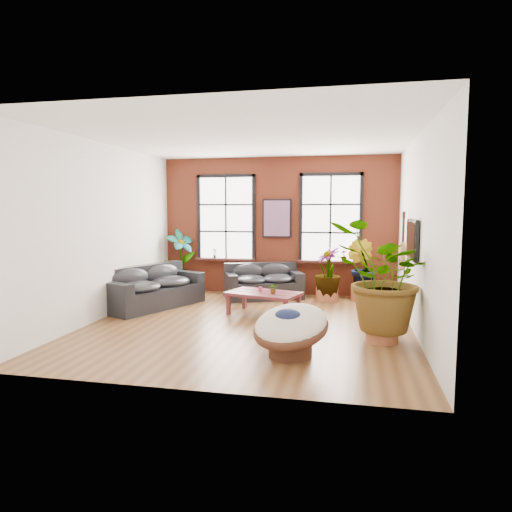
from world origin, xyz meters
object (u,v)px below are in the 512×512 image
at_px(coffee_table, 264,295).
at_px(papasan_chair, 290,328).
at_px(sofa_back, 263,282).
at_px(sofa_left, 152,288).

xyz_separation_m(coffee_table, papasan_chair, (0.90, -2.57, 0.02)).
relative_size(coffee_table, papasan_chair, 1.10).
bearing_deg(sofa_back, papasan_chair, -97.55).
xyz_separation_m(sofa_back, sofa_left, (-2.25, -1.52, 0.03)).
height_order(sofa_back, coffee_table, sofa_back).
distance_m(sofa_back, sofa_left, 2.71).
relative_size(sofa_left, coffee_table, 1.53).
bearing_deg(coffee_table, papasan_chair, -54.46).
bearing_deg(papasan_chair, sofa_back, 130.34).
distance_m(sofa_left, coffee_table, 2.61).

